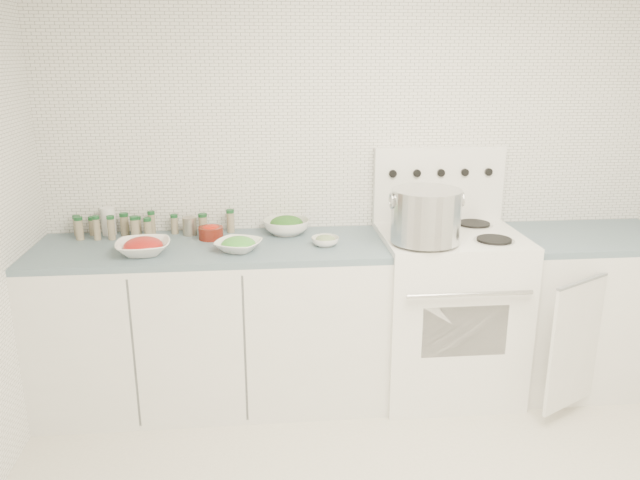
{
  "coord_description": "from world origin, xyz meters",
  "views": [
    {
      "loc": [
        -0.55,
        -2.0,
        1.88
      ],
      "look_at": [
        -0.24,
        1.14,
        0.93
      ],
      "focal_mm": 35.0,
      "sensor_mm": 36.0,
      "label": 1
    }
  ],
  "objects_px": {
    "stock_pot": "(426,214)",
    "bowl_snowpea": "(238,245)",
    "bowl_tomato": "(143,247)",
    "stove": "(446,307)"
  },
  "relations": [
    {
      "from": "stock_pot",
      "to": "bowl_snowpea",
      "type": "relative_size",
      "value": 1.25
    },
    {
      "from": "stock_pot",
      "to": "bowl_tomato",
      "type": "xyz_separation_m",
      "value": [
        -1.43,
        0.07,
        -0.15
      ]
    },
    {
      "from": "stock_pot",
      "to": "stove",
      "type": "bearing_deg",
      "value": 42.6
    },
    {
      "from": "stove",
      "to": "bowl_snowpea",
      "type": "height_order",
      "value": "stove"
    },
    {
      "from": "stove",
      "to": "stock_pot",
      "type": "height_order",
      "value": "stove"
    },
    {
      "from": "stove",
      "to": "stock_pot",
      "type": "bearing_deg",
      "value": -137.4
    },
    {
      "from": "stove",
      "to": "stock_pot",
      "type": "xyz_separation_m",
      "value": [
        -0.19,
        -0.18,
        0.6
      ]
    },
    {
      "from": "stock_pot",
      "to": "bowl_snowpea",
      "type": "xyz_separation_m",
      "value": [
        -0.96,
        0.07,
        -0.16
      ]
    },
    {
      "from": "stock_pot",
      "to": "bowl_snowpea",
      "type": "height_order",
      "value": "stock_pot"
    },
    {
      "from": "bowl_tomato",
      "to": "bowl_snowpea",
      "type": "distance_m",
      "value": 0.48
    }
  ]
}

